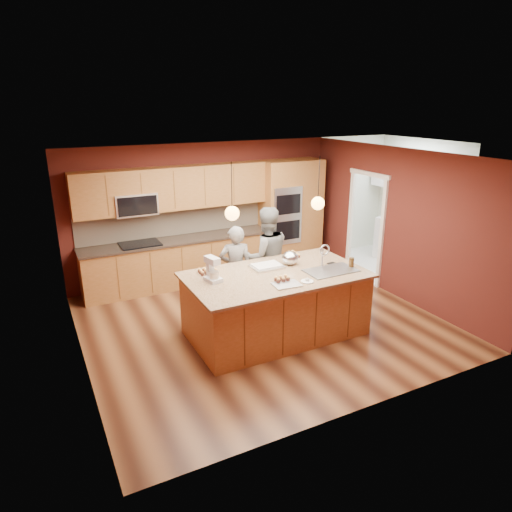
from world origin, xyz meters
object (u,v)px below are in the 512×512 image
island (277,303)px  stand_mixer (213,271)px  person_right (266,257)px  mixing_bowl (290,258)px  person_left (236,269)px

island → stand_mixer: island is taller
person_right → mixing_bowl: bearing=102.2°
person_right → stand_mixer: size_ratio=4.90×
person_left → stand_mixer: size_ratio=4.20×
person_left → person_right: (0.58, 0.00, 0.13)m
island → person_left: 1.06m
person_left → stand_mixer: person_left is taller
island → person_left: (-0.22, 1.01, 0.25)m
person_left → person_right: size_ratio=0.86×
person_right → mixing_bowl: (0.03, -0.74, 0.21)m
person_left → person_right: 0.59m
person_left → stand_mixer: (-0.74, -0.84, 0.39)m
person_right → stand_mixer: 1.59m
person_left → person_right: bearing=-161.3°
person_right → stand_mixer: (-1.32, -0.84, 0.26)m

